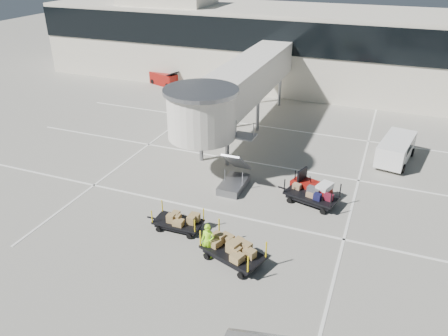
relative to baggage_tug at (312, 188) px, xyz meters
The scene contains 11 objects.
ground 6.87m from the baggage_tug, 120.37° to the right, with size 140.00×140.00×0.00m, color #A29F91.
lane_markings 5.40m from the baggage_tug, 140.28° to the left, with size 40.00×30.00×0.02m.
terminal 24.59m from the baggage_tug, 99.01° to the left, with size 64.00×12.11×15.20m.
jet_bridge 10.46m from the baggage_tug, 139.44° to the left, with size 5.70×20.40×6.03m.
baggage_tug is the anchor object (origin of this frame).
suitcase_cart 0.84m from the baggage_tug, 86.31° to the right, with size 3.90×2.23×1.49m.
box_cart_near 8.11m from the baggage_tug, 107.95° to the right, with size 3.90×2.50×1.51m.
box_cart_far 8.80m from the baggage_tug, 134.70° to the right, with size 3.26×1.36×1.27m.
ground_worker 8.65m from the baggage_tug, 114.84° to the right, with size 0.69×0.45×1.89m, color #A4FF1A.
minivan 8.52m from the baggage_tug, 57.33° to the left, with size 2.67×4.85×1.74m.
belt_loader 27.11m from the baggage_tug, 138.16° to the left, with size 3.81×2.43×1.72m.
Camera 1 is at (7.01, -17.94, 14.01)m, focal length 35.00 mm.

